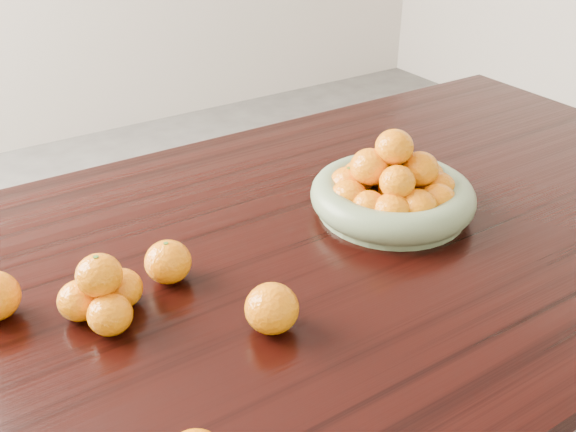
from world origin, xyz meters
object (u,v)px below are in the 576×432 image
fruit_bowl (393,191)px  orange_pyramid (103,294)px  loose_orange_0 (168,262)px  dining_table (293,289)px

fruit_bowl → orange_pyramid: size_ratio=2.45×
fruit_bowl → loose_orange_0: size_ratio=4.13×
loose_orange_0 → fruit_bowl: bearing=-3.0°
dining_table → loose_orange_0: bearing=172.9°
dining_table → fruit_bowl: (0.22, 0.00, 0.13)m
fruit_bowl → loose_orange_0: bearing=177.0°
fruit_bowl → loose_orange_0: (-0.44, 0.02, -0.01)m
orange_pyramid → loose_orange_0: bearing=17.3°
orange_pyramid → loose_orange_0: orange_pyramid is taller
orange_pyramid → loose_orange_0: 0.12m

